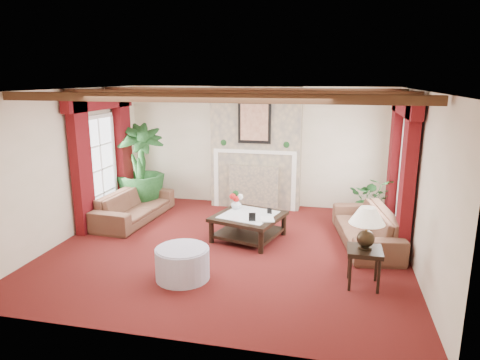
% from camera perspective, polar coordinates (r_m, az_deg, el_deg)
% --- Properties ---
extents(floor, '(6.00, 6.00, 0.00)m').
position_cam_1_polar(floor, '(7.56, -1.49, -9.00)').
color(floor, '#3E0E0B').
rests_on(floor, ground).
extents(ceiling, '(6.00, 6.00, 0.00)m').
position_cam_1_polar(ceiling, '(6.98, -1.63, 11.91)').
color(ceiling, white).
rests_on(ceiling, floor).
extents(back_wall, '(6.00, 0.02, 2.70)m').
position_cam_1_polar(back_wall, '(9.79, 2.37, 4.46)').
color(back_wall, beige).
rests_on(back_wall, ground).
extents(left_wall, '(0.02, 5.50, 2.70)m').
position_cam_1_polar(left_wall, '(8.39, -21.86, 1.93)').
color(left_wall, beige).
rests_on(left_wall, ground).
extents(right_wall, '(0.02, 5.50, 2.70)m').
position_cam_1_polar(right_wall, '(7.06, 22.77, -0.20)').
color(right_wall, beige).
rests_on(right_wall, ground).
extents(ceiling_beams, '(6.00, 3.00, 0.12)m').
position_cam_1_polar(ceiling_beams, '(6.98, -1.62, 11.42)').
color(ceiling_beams, '#392112').
rests_on(ceiling_beams, ceiling).
extents(fireplace, '(2.00, 0.52, 2.70)m').
position_cam_1_polar(fireplace, '(9.47, 2.23, 12.36)').
color(fireplace, tan).
rests_on(fireplace, ground).
extents(french_door_left, '(0.10, 1.10, 2.16)m').
position_cam_1_polar(french_door_left, '(9.10, -18.61, 8.02)').
color(french_door_left, white).
rests_on(french_door_left, ground).
extents(french_door_right, '(0.10, 1.10, 2.16)m').
position_cam_1_polar(french_door_right, '(7.91, 21.86, 7.01)').
color(french_door_right, white).
rests_on(french_door_right, ground).
extents(curtains_left, '(0.20, 2.40, 2.55)m').
position_cam_1_polar(curtains_left, '(9.02, -18.20, 10.68)').
color(curtains_left, '#4E0A10').
rests_on(curtains_left, ground).
extents(curtains_right, '(0.20, 2.40, 2.55)m').
position_cam_1_polar(curtains_right, '(7.86, 21.33, 10.10)').
color(curtains_right, '#4E0A10').
rests_on(curtains_right, ground).
extents(sofa_left, '(2.19, 0.91, 0.82)m').
position_cam_1_polar(sofa_left, '(9.12, -13.91, -2.68)').
color(sofa_left, '#340E15').
rests_on(sofa_left, ground).
extents(sofa_right, '(2.35, 1.33, 0.84)m').
position_cam_1_polar(sofa_right, '(7.93, 16.50, -5.27)').
color(sofa_right, '#340E15').
rests_on(sofa_right, ground).
extents(potted_palm, '(2.87, 2.91, 1.06)m').
position_cam_1_polar(potted_palm, '(9.88, -13.00, -0.66)').
color(potted_palm, black).
rests_on(potted_palm, ground).
extents(small_plant, '(1.09, 1.17, 0.78)m').
position_cam_1_polar(small_plant, '(9.02, 17.21, -3.21)').
color(small_plant, black).
rests_on(small_plant, ground).
extents(coffee_table, '(1.40, 1.40, 0.46)m').
position_cam_1_polar(coffee_table, '(7.87, 1.14, -6.26)').
color(coffee_table, black).
rests_on(coffee_table, ground).
extents(side_table, '(0.54, 0.54, 0.56)m').
position_cam_1_polar(side_table, '(6.42, 16.15, -11.13)').
color(side_table, black).
rests_on(side_table, ground).
extents(ottoman, '(0.80, 0.80, 0.46)m').
position_cam_1_polar(ottoman, '(6.46, -7.68, -10.97)').
color(ottoman, '#9F9BB0').
rests_on(ottoman, ground).
extents(table_lamp, '(0.49, 0.49, 0.63)m').
position_cam_1_polar(table_lamp, '(6.20, 16.51, -6.12)').
color(table_lamp, black).
rests_on(table_lamp, side_table).
extents(flower_vase, '(0.24, 0.25, 0.20)m').
position_cam_1_polar(flower_vase, '(8.11, -0.52, -3.20)').
color(flower_vase, silver).
rests_on(flower_vase, coffee_table).
extents(book, '(0.24, 0.13, 0.31)m').
position_cam_1_polar(book, '(7.47, 2.84, -4.25)').
color(book, black).
rests_on(book, coffee_table).
extents(photo_frame_a, '(0.12, 0.05, 0.16)m').
position_cam_1_polar(photo_frame_a, '(7.43, 1.64, -4.97)').
color(photo_frame_a, black).
rests_on(photo_frame_a, coffee_table).
extents(photo_frame_b, '(0.09, 0.04, 0.12)m').
position_cam_1_polar(photo_frame_b, '(7.83, 3.95, -4.16)').
color(photo_frame_b, black).
rests_on(photo_frame_b, coffee_table).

